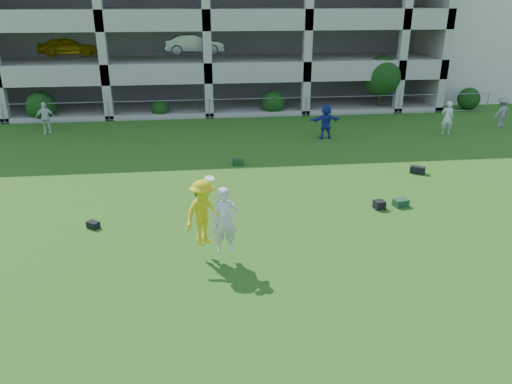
{
  "coord_description": "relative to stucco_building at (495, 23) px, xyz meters",
  "views": [
    {
      "loc": [
        -0.68,
        -11.21,
        7.08
      ],
      "look_at": [
        0.98,
        3.0,
        1.4
      ],
      "focal_mm": 35.0,
      "sensor_mm": 36.0,
      "label": 1
    }
  ],
  "objects": [
    {
      "name": "parking_garage",
      "position": [
        -23.02,
        -0.3,
        1.01
      ],
      "size": [
        30.0,
        14.0,
        12.0
      ],
      "color": "#9E998C",
      "rests_on": "ground"
    },
    {
      "name": "bag_green_g",
      "position": [
        -22.02,
        -18.14,
        -4.88
      ],
      "size": [
        0.53,
        0.35,
        0.25
      ],
      "primitive_type": "cube",
      "rotation": [
        0.0,
        0.0,
        -0.11
      ],
      "color": "#14371C",
      "rests_on": "ground"
    },
    {
      "name": "bag_green_c",
      "position": [
        -16.61,
        -23.46,
        -4.87
      ],
      "size": [
        0.57,
        0.46,
        0.26
      ],
      "primitive_type": "cube",
      "rotation": [
        0.0,
        0.0,
        0.25
      ],
      "color": "#14371F",
      "rests_on": "ground"
    },
    {
      "name": "bystander_e",
      "position": [
        -10.4,
        -14.24,
        -4.09
      ],
      "size": [
        0.72,
        0.54,
        1.82
      ],
      "primitive_type": "imported",
      "rotation": [
        0.0,
        0.0,
        2.98
      ],
      "color": "silver",
      "rests_on": "ground"
    },
    {
      "name": "shrub_row",
      "position": [
        -18.41,
        -8.3,
        -3.49
      ],
      "size": [
        34.38,
        2.52,
        3.5
      ],
      "color": "#163D11",
      "rests_on": "ground"
    },
    {
      "name": "bag_black_b",
      "position": [
        -27.24,
        -24.02,
        -4.89
      ],
      "size": [
        0.47,
        0.44,
        0.22
      ],
      "primitive_type": "cube",
      "rotation": [
        0.0,
        0.0,
        -0.64
      ],
      "color": "black",
      "rests_on": "ground"
    },
    {
      "name": "stucco_building",
      "position": [
        0.0,
        0.0,
        0.0
      ],
      "size": [
        16.0,
        14.0,
        10.0
      ],
      "primitive_type": "cube",
      "color": "beige",
      "rests_on": "ground"
    },
    {
      "name": "fence",
      "position": [
        -23.0,
        -9.0,
        -4.39
      ],
      "size": [
        36.06,
        0.06,
        1.2
      ],
      "color": "gray",
      "rests_on": "ground"
    },
    {
      "name": "frisbee_contest",
      "position": [
        -23.51,
        -26.46,
        -3.64
      ],
      "size": [
        1.65,
        1.35,
        2.21
      ],
      "color": "yellow",
      "rests_on": "ground"
    },
    {
      "name": "bag_black_e",
      "position": [
        -14.53,
        -20.14,
        -4.85
      ],
      "size": [
        0.67,
        0.58,
        0.3
      ],
      "primitive_type": "cube",
      "rotation": [
        0.0,
        0.0,
        -0.57
      ],
      "color": "black",
      "rests_on": "ground"
    },
    {
      "name": "crate_d",
      "position": [
        -17.45,
        -23.59,
        -4.85
      ],
      "size": [
        0.4,
        0.4,
        0.3
      ],
      "primitive_type": "cube",
      "rotation": [
        0.0,
        0.0,
        0.17
      ],
      "color": "black",
      "rests_on": "ground"
    },
    {
      "name": "ground",
      "position": [
        -23.0,
        -28.0,
        -5.0
      ],
      "size": [
        100.0,
        100.0,
        0.0
      ],
      "primitive_type": "plane",
      "color": "#235114",
      "rests_on": "ground"
    },
    {
      "name": "bystander_f",
      "position": [
        -6.55,
        -13.04,
        -4.15
      ],
      "size": [
        1.24,
        0.96,
        1.69
      ],
      "primitive_type": "imported",
      "rotation": [
        0.0,
        0.0,
        3.49
      ],
      "color": "gray",
      "rests_on": "ground"
    },
    {
      "name": "bystander_b",
      "position": [
        -31.96,
        -11.45,
        -4.15
      ],
      "size": [
        1.05,
        0.59,
        1.69
      ],
      "primitive_type": "imported",
      "rotation": [
        0.0,
        0.0,
        0.18
      ],
      "color": "silver",
      "rests_on": "ground"
    },
    {
      "name": "bystander_d",
      "position": [
        -17.08,
        -14.25,
        -4.1
      ],
      "size": [
        1.72,
        0.73,
        1.8
      ],
      "primitive_type": "imported",
      "rotation": [
        0.0,
        0.0,
        3.26
      ],
      "color": "#212E9A",
      "rests_on": "ground"
    }
  ]
}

